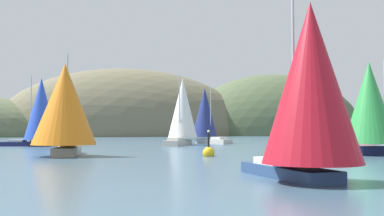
{
  "coord_description": "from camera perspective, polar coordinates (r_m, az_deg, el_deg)",
  "views": [
    {
      "loc": [
        -17.44,
        -19.26,
        2.55
      ],
      "look_at": [
        0.0,
        40.43,
        5.34
      ],
      "focal_mm": 42.39,
      "sensor_mm": 36.0,
      "label": 1
    }
  ],
  "objects": [
    {
      "name": "sailboat_green_sail",
      "position": [
        46.42,
        21.61,
        0.32
      ],
      "size": [
        8.66,
        5.37,
        9.17
      ],
      "color": "#191E4C",
      "rests_on": "ground_plane"
    },
    {
      "name": "sailboat_blue_spinnaker",
      "position": [
        68.82,
        -18.54,
        -0.29
      ],
      "size": [
        8.62,
        5.9,
        10.19
      ],
      "color": "#191E4C",
      "rests_on": "ground_plane"
    },
    {
      "name": "sailboat_red_spinnaker",
      "position": [
        88.47,
        21.34,
        -1.37
      ],
      "size": [
        7.84,
        4.63,
        8.32
      ],
      "color": "#B7B2A8",
      "rests_on": "ground_plane"
    },
    {
      "name": "headland_right",
      "position": [
        172.63,
        10.38,
        -3.38
      ],
      "size": [
        70.98,
        44.0,
        45.43
      ],
      "primitive_type": "ellipsoid",
      "color": "#4C5B3D",
      "rests_on": "ground_plane"
    },
    {
      "name": "channel_buoy",
      "position": [
        41.66,
        2.1,
        -5.57
      ],
      "size": [
        1.1,
        1.1,
        2.64
      ],
      "color": "gold",
      "rests_on": "ground_plane"
    },
    {
      "name": "sailboat_white_mainsail",
      "position": [
        69.22,
        -1.23,
        -0.29
      ],
      "size": [
        7.28,
        8.83,
        10.5
      ],
      "color": "#B7B2A8",
      "rests_on": "ground_plane"
    },
    {
      "name": "sailboat_orange_sail",
      "position": [
        42.8,
        -15.71,
        0.2
      ],
      "size": [
        6.5,
        9.79,
        9.65
      ],
      "color": "#B7B2A8",
      "rests_on": "ground_plane"
    },
    {
      "name": "sailboat_crimson_sail",
      "position": [
        22.23,
        14.58,
        2.57
      ],
      "size": [
        4.87,
        8.36,
        9.41
      ],
      "color": "navy",
      "rests_on": "ground_plane"
    },
    {
      "name": "headland_center",
      "position": [
        155.91,
        -8.03,
        -3.48
      ],
      "size": [
        88.72,
        44.0,
        45.78
      ],
      "primitive_type": "ellipsoid",
      "color": "#6B664C",
      "rests_on": "ground_plane"
    },
    {
      "name": "sailboat_navy_sail",
      "position": [
        77.53,
        1.69,
        -0.8
      ],
      "size": [
        5.81,
        8.9,
        9.68
      ],
      "color": "#B7B2A8",
      "rests_on": "ground_plane"
    }
  ]
}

